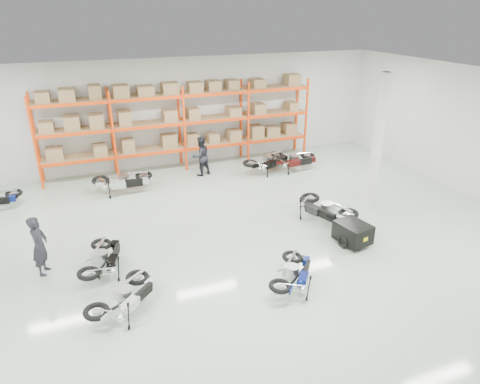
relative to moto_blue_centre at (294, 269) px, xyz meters
name	(u,v)px	position (x,y,z in m)	size (l,w,h in m)	color
room	(236,166)	(-0.42, 2.89, 1.76)	(18.00, 18.00, 18.00)	#A8BBAC
pallet_rack	(181,115)	(-0.42, 9.34, 1.77)	(11.28, 0.98, 3.62)	#FD420D
structural_column	(378,142)	(4.78, 3.39, 1.76)	(0.25, 0.25, 4.50)	white
moto_blue_centre	(294,269)	(0.00, 0.00, 0.00)	(0.71, 1.59, 0.97)	#081151
moto_silver_left	(125,293)	(-3.98, 0.51, 0.02)	(0.74, 1.66, 1.01)	silver
moto_black_far_left	(103,255)	(-4.31, 2.33, 0.02)	(0.74, 1.67, 1.02)	black
moto_touring_right	(324,205)	(2.52, 2.79, 0.09)	(0.83, 1.88, 1.15)	black
trailer	(353,233)	(2.52, 1.19, -0.09)	(0.93, 1.64, 0.67)	black
moto_back_b	(123,177)	(-3.18, 7.50, 0.09)	(0.84, 1.89, 1.15)	silver
moto_back_c	(268,158)	(2.72, 7.54, 0.09)	(0.84, 1.89, 1.16)	black
moto_back_d	(295,157)	(3.85, 7.33, 0.07)	(0.81, 1.83, 1.12)	#460E0E
person_left	(40,246)	(-5.78, 2.86, 0.32)	(0.59, 0.39, 1.61)	#22222A
person_back	(201,156)	(0.00, 8.14, 0.33)	(0.79, 0.61, 1.62)	black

